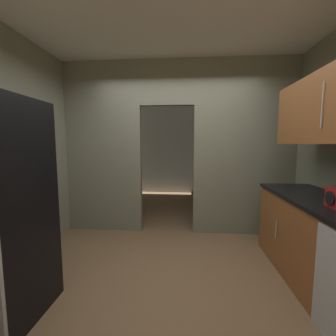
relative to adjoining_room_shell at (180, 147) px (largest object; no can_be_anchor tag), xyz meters
name	(u,v)px	position (x,y,z in m)	size (l,w,h in m)	color
ground	(171,283)	(0.00, -3.54, -1.39)	(20.00, 20.00, 0.00)	brown
kitchen_overhead_slab	(174,22)	(0.00, -3.10, 1.42)	(4.11, 6.88, 0.06)	silver
kitchen_partition	(179,144)	(0.03, -2.10, 0.08)	(3.71, 0.12, 2.79)	gray
adjoining_room_shell	(180,147)	(0.00, 0.00, 0.00)	(3.71, 3.09, 2.79)	gray
lower_cabinet_run	(332,251)	(1.53, -3.62, -0.94)	(0.66, 2.16, 0.92)	brown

